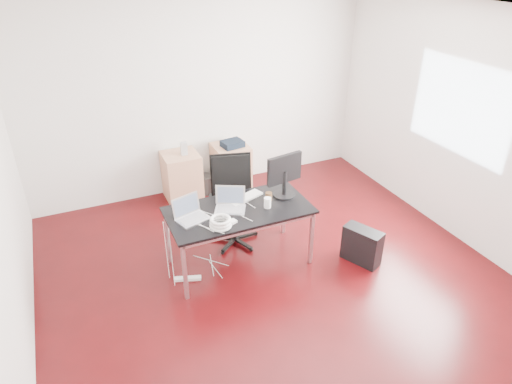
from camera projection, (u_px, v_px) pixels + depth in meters
name	position (u px, v px, depth m)	size (l,w,h in m)	color
room_shell	(282.00, 167.00, 4.47)	(5.00, 5.00, 5.00)	#340507
desk	(239.00, 213.00, 5.09)	(1.60, 0.80, 0.73)	black
office_chair	(233.00, 197.00, 5.56)	(0.58, 0.60, 1.08)	black
filing_cabinet_left	(182.00, 176.00, 6.59)	(0.50, 0.50, 0.70)	#B17958
filing_cabinet_right	(231.00, 167.00, 6.86)	(0.50, 0.50, 0.70)	#B17958
pc_tower	(362.00, 245.00, 5.33)	(0.20, 0.45, 0.44)	black
wastebasket	(206.00, 184.00, 6.84)	(0.24, 0.24, 0.28)	black
power_strip	(188.00, 278.00, 5.12)	(0.30, 0.06, 0.04)	white
laptop_left	(190.00, 214.00, 4.88)	(0.39, 0.34, 0.23)	silver
laptop_right	(230.00, 204.00, 5.06)	(0.41, 0.37, 0.23)	silver
monitor	(284.00, 173.00, 5.21)	(0.45, 0.26, 0.51)	black
keyboard	(245.00, 198.00, 5.26)	(0.44, 0.14, 0.02)	white
cup_white	(268.00, 203.00, 5.07)	(0.08, 0.08, 0.12)	white
cup_brown	(269.00, 196.00, 5.21)	(0.08, 0.08, 0.10)	#50341B
cable_coil	(221.00, 223.00, 4.73)	(0.24, 0.24, 0.11)	white
power_adapter	(233.00, 221.00, 4.82)	(0.07, 0.07, 0.03)	white
speaker	(184.00, 149.00, 6.38)	(0.09, 0.08, 0.18)	#9E9E9E
navy_garment	(232.00, 144.00, 6.64)	(0.30, 0.24, 0.09)	black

